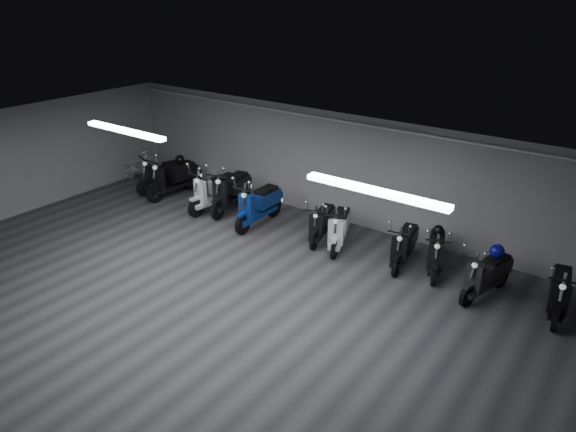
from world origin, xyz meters
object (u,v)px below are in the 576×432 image
Objects in this scene: scooter_2 at (215,185)px; helmet_1 at (438,230)px; scooter_0 at (164,169)px; helmet_2 at (180,159)px; scooter_4 at (258,198)px; bicycle at (138,166)px; scooter_9 at (488,268)px; scooter_10 at (561,285)px; scooter_5 at (322,217)px; scooter_6 at (339,222)px; scooter_1 at (173,172)px; helmet_0 at (497,251)px; scooter_8 at (437,246)px; scooter_7 at (405,239)px; scooter_3 at (230,185)px.

scooter_2 reaches higher than helmet_1.
scooter_0 is 0.62m from helmet_2.
scooter_4 reaches higher than bicycle.
scooter_0 is at bearing -165.40° from scooter_9.
scooter_0 is at bearing 171.64° from scooter_10.
scooter_6 is (0.54, -0.09, 0.05)m from scooter_5.
scooter_10 is at bearing 22.93° from scooter_9.
scooter_1 is (0.46, -0.08, 0.03)m from scooter_0.
helmet_0 is at bearing 90.00° from scooter_9.
scooter_8 reaches higher than helmet_2.
scooter_10 reaches higher than scooter_7.
scooter_9 is 0.38m from helmet_0.
scooter_9 reaches higher than scooter_7.
scooter_6 reaches higher than bicycle.
scooter_7 is at bearing -13.13° from scooter_5.
scooter_10 is at bearing -20.00° from scooter_6.
scooter_7 is 0.98× the size of scooter_9.
scooter_3 is at bearing -176.86° from helmet_1.
scooter_0 reaches higher than helmet_2.
scooter_2 is 3.30m from scooter_5.
helmet_2 reaches higher than helmet_1.
scooter_2 is 8.35× the size of helmet_1.
scooter_5 is 0.93× the size of scooter_6.
scooter_7 is 5.85× the size of helmet_0.
scooter_8 is at bearing 21.45° from scooter_0.
helmet_1 is at bearing 22.99° from scooter_0.
scooter_5 is at bearing -1.44° from helmet_2.
scooter_6 is (2.28, 0.14, -0.08)m from scooter_4.
scooter_7 is at bearing 7.61° from scooter_1.
scooter_1 is at bearing 9.63° from scooter_0.
helmet_1 is (2.15, 0.45, 0.24)m from scooter_6.
scooter_4 is (1.18, -0.28, -0.02)m from scooter_3.
scooter_0 is 7.50m from scooter_7.
scooter_3 reaches higher than scooter_1.
scooter_7 is 7.02m from helmet_2.
scooter_3 reaches higher than scooter_9.
scooter_2 is 1.14× the size of scooter_9.
scooter_6 is at bearing -23.19° from scooter_5.
scooter_1 is 1.16× the size of scooter_6.
helmet_0 is at bearing -18.77° from scooter_6.
scooter_1 reaches higher than scooter_4.
scooter_3 is 2.93m from scooter_5.
scooter_4 is 1.18× the size of scooter_8.
scooter_0 reaches higher than scooter_8.
bicycle is at bearing -174.89° from scooter_2.
scooter_4 is 1.14× the size of bicycle.
scooter_7 reaches higher than helmet_0.
helmet_2 reaches higher than helmet_0.
bicycle reaches higher than helmet_0.
scooter_1 reaches higher than scooter_8.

